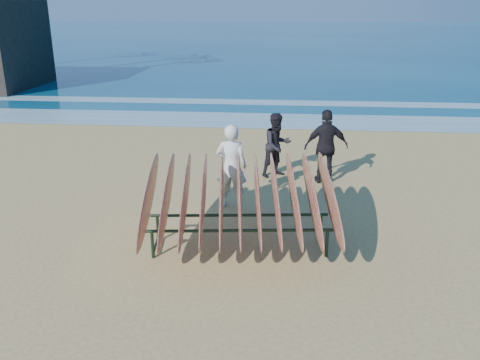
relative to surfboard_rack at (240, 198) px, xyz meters
The scene contains 8 objects.
ground 0.98m from the surfboard_rack, 117.64° to the left, with size 120.00×120.00×0.00m, color tan.
ocean 55.16m from the surfboard_rack, 90.08° to the left, with size 160.00×160.00×0.00m, color navy.
foam_near 10.19m from the surfboard_rack, 90.44° to the left, with size 160.00×160.00×0.00m, color white.
foam_far 13.68m from the surfboard_rack, 90.33° to the left, with size 160.00×160.00×0.00m, color white.
surfboard_rack is the anchor object (origin of this frame).
person_white 1.97m from the surfboard_rack, 100.20° to the left, with size 0.65×0.43×1.79m, color silver.
person_dark_a 4.05m from the surfboard_rack, 82.04° to the left, with size 0.77×0.60×1.59m, color black.
person_dark_b 4.04m from the surfboard_rack, 64.72° to the left, with size 1.04×0.43×1.77m, color black.
Camera 1 is at (0.81, -8.19, 4.16)m, focal length 38.00 mm.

